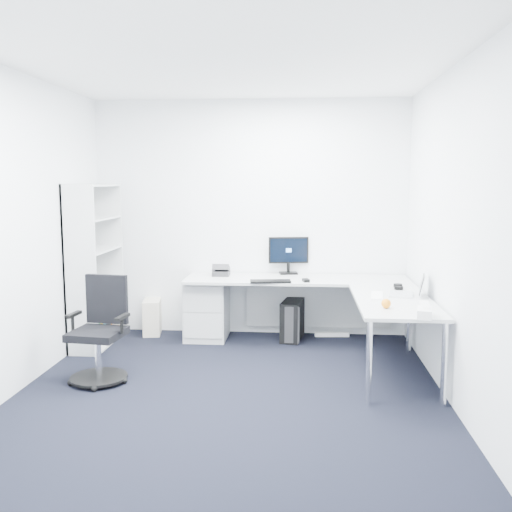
# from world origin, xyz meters

# --- Properties ---
(ground) EXTENTS (4.20, 4.20, 0.00)m
(ground) POSITION_xyz_m (0.00, 0.00, 0.00)
(ground) COLOR black
(ceiling) EXTENTS (4.20, 4.20, 0.00)m
(ceiling) POSITION_xyz_m (0.00, 0.00, 2.70)
(ceiling) COLOR white
(wall_back) EXTENTS (3.60, 0.02, 2.70)m
(wall_back) POSITION_xyz_m (0.00, 2.10, 1.35)
(wall_back) COLOR white
(wall_back) RESTS_ON ground
(wall_front) EXTENTS (3.60, 0.02, 2.70)m
(wall_front) POSITION_xyz_m (0.00, -2.10, 1.35)
(wall_front) COLOR white
(wall_front) RESTS_ON ground
(wall_left) EXTENTS (0.02, 4.20, 2.70)m
(wall_left) POSITION_xyz_m (-1.80, 0.00, 1.35)
(wall_left) COLOR white
(wall_left) RESTS_ON ground
(wall_right) EXTENTS (0.02, 4.20, 2.70)m
(wall_right) POSITION_xyz_m (1.80, 0.00, 1.35)
(wall_right) COLOR white
(wall_right) RESTS_ON ground
(l_desk) EXTENTS (2.45, 1.37, 0.72)m
(l_desk) POSITION_xyz_m (0.55, 1.40, 0.36)
(l_desk) COLOR #B5B7B7
(l_desk) RESTS_ON ground
(drawer_pedestal) EXTENTS (0.46, 0.57, 0.70)m
(drawer_pedestal) POSITION_xyz_m (-0.47, 1.82, 0.35)
(drawer_pedestal) COLOR #B5B7B7
(drawer_pedestal) RESTS_ON ground
(bookshelf) EXTENTS (0.34, 0.88, 1.75)m
(bookshelf) POSITION_xyz_m (-1.62, 1.45, 0.88)
(bookshelf) COLOR silver
(bookshelf) RESTS_ON ground
(task_chair) EXTENTS (0.59, 0.59, 0.94)m
(task_chair) POSITION_xyz_m (-1.20, 0.30, 0.47)
(task_chair) COLOR black
(task_chair) RESTS_ON ground
(black_pc_tower) EXTENTS (0.28, 0.48, 0.45)m
(black_pc_tower) POSITION_xyz_m (0.50, 1.82, 0.22)
(black_pc_tower) COLOR black
(black_pc_tower) RESTS_ON ground
(beige_pc_tower) EXTENTS (0.26, 0.45, 0.40)m
(beige_pc_tower) POSITION_xyz_m (-1.15, 1.97, 0.20)
(beige_pc_tower) COLOR beige
(beige_pc_tower) RESTS_ON ground
(power_strip) EXTENTS (0.40, 0.10, 0.04)m
(power_strip) POSITION_xyz_m (0.96, 1.98, 0.02)
(power_strip) COLOR white
(power_strip) RESTS_ON ground
(monitor) EXTENTS (0.48, 0.22, 0.44)m
(monitor) POSITION_xyz_m (0.45, 2.03, 0.94)
(monitor) COLOR black
(monitor) RESTS_ON l_desk
(black_keyboard) EXTENTS (0.44, 0.20, 0.02)m
(black_keyboard) POSITION_xyz_m (0.27, 1.46, 0.73)
(black_keyboard) COLOR black
(black_keyboard) RESTS_ON l_desk
(mouse) EXTENTS (0.09, 0.11, 0.03)m
(mouse) POSITION_xyz_m (0.64, 1.52, 0.73)
(mouse) COLOR black
(mouse) RESTS_ON l_desk
(desk_phone) EXTENTS (0.19, 0.19, 0.13)m
(desk_phone) POSITION_xyz_m (-0.31, 1.85, 0.78)
(desk_phone) COLOR #29292B
(desk_phone) RESTS_ON l_desk
(laptop) EXTENTS (0.36, 0.36, 0.22)m
(laptop) POSITION_xyz_m (1.53, 0.87, 0.83)
(laptop) COLOR silver
(laptop) RESTS_ON l_desk
(white_keyboard) EXTENTS (0.15, 0.38, 0.01)m
(white_keyboard) POSITION_xyz_m (1.30, 0.81, 0.72)
(white_keyboard) COLOR white
(white_keyboard) RESTS_ON l_desk
(headphones) EXTENTS (0.15, 0.22, 0.05)m
(headphones) POSITION_xyz_m (1.56, 1.23, 0.74)
(headphones) COLOR black
(headphones) RESTS_ON l_desk
(orange_fruit) EXTENTS (0.08, 0.08, 0.08)m
(orange_fruit) POSITION_xyz_m (1.31, 0.30, 0.76)
(orange_fruit) COLOR orange
(orange_fruit) RESTS_ON l_desk
(tissue_box) EXTENTS (0.15, 0.23, 0.07)m
(tissue_box) POSITION_xyz_m (1.56, -0.01, 0.75)
(tissue_box) COLOR white
(tissue_box) RESTS_ON l_desk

